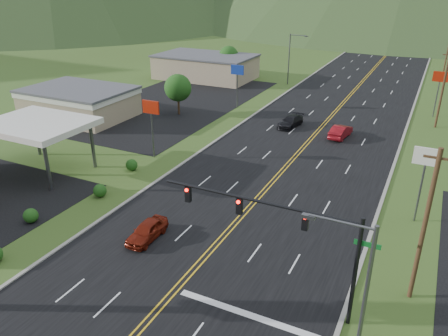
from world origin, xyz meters
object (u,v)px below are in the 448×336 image
at_px(streetlight_east, 358,297).
at_px(gas_canopy, 37,125).
at_px(streetlight_west, 291,56).
at_px(car_red_far, 341,132).
at_px(car_red_near, 147,231).
at_px(traffic_signal, 287,228).
at_px(car_dark_mid, 290,122).

xyz_separation_m(streetlight_east, gas_canopy, (-33.18, 12.00, -0.31)).
bearing_deg(streetlight_west, gas_canopy, -102.13).
relative_size(streetlight_west, car_red_far, 1.92).
xyz_separation_m(car_red_near, car_red_far, (8.15, 29.31, 0.07)).
xyz_separation_m(gas_canopy, car_red_near, (16.94, -5.90, -4.18)).
xyz_separation_m(streetlight_east, car_red_far, (-8.09, 35.41, -4.41)).
relative_size(traffic_signal, gas_canopy, 1.31).
distance_m(streetlight_west, car_red_near, 54.49).
bearing_deg(streetlight_west, car_red_far, -59.02).
bearing_deg(car_dark_mid, streetlight_west, 118.17).
xyz_separation_m(streetlight_west, car_red_far, (14.76, -24.59, -4.41)).
bearing_deg(streetlight_west, streetlight_east, -69.14).
relative_size(traffic_signal, car_red_near, 3.21).
distance_m(car_dark_mid, car_red_far, 6.98).
height_order(streetlight_east, streetlight_west, same).
distance_m(streetlight_east, car_dark_mid, 39.85).
height_order(car_dark_mid, car_red_far, car_red_far).
xyz_separation_m(gas_canopy, car_red_far, (25.08, 23.41, -4.10)).
height_order(streetlight_east, gas_canopy, streetlight_east).
relative_size(car_red_near, car_red_far, 0.87).
relative_size(streetlight_east, car_red_near, 2.20).
bearing_deg(traffic_signal, streetlight_east, -40.39).
bearing_deg(streetlight_west, car_red_near, -83.00).
relative_size(traffic_signal, streetlight_west, 1.46).
bearing_deg(gas_canopy, car_dark_mid, 53.55).
bearing_deg(car_dark_mid, traffic_signal, -63.07).
xyz_separation_m(traffic_signal, car_red_far, (-3.40, 31.42, -4.56)).
distance_m(streetlight_west, car_dark_mid, 25.04).
distance_m(car_red_near, car_dark_mid, 30.59).
bearing_deg(car_red_near, traffic_signal, -11.30).
height_order(streetlight_west, car_red_near, streetlight_west).
bearing_deg(gas_canopy, traffic_signal, -15.70).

